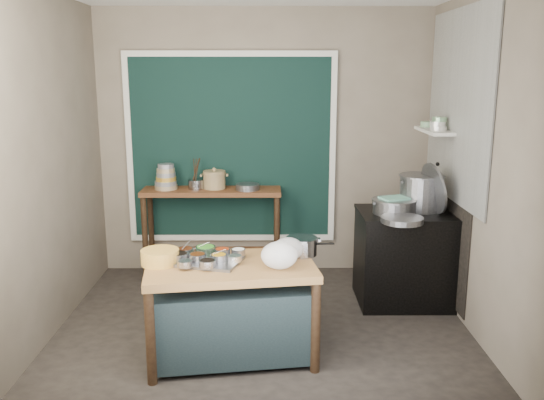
{
  "coord_description": "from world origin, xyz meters",
  "views": [
    {
      "loc": [
        0.05,
        -4.62,
        2.16
      ],
      "look_at": [
        0.08,
        0.25,
        1.06
      ],
      "focal_mm": 38.0,
      "sensor_mm": 36.0,
      "label": 1
    }
  ],
  "objects_px": {
    "condiment_tray": "(207,261)",
    "stock_pot": "(421,192)",
    "utensil_cup": "(196,184)",
    "stove_block": "(406,259)",
    "ceramic_crock": "(214,181)",
    "prep_table": "(231,311)",
    "back_counter": "(213,233)",
    "yellow_basin": "(160,257)",
    "saucepan": "(302,246)",
    "steamer": "(394,206)"
  },
  "relations": [
    {
      "from": "saucepan",
      "to": "prep_table",
      "type": "bearing_deg",
      "value": -162.39
    },
    {
      "from": "stove_block",
      "to": "ceramic_crock",
      "type": "bearing_deg",
      "value": 157.95
    },
    {
      "from": "stove_block",
      "to": "ceramic_crock",
      "type": "xyz_separation_m",
      "value": [
        -1.87,
        0.76,
        0.61
      ]
    },
    {
      "from": "condiment_tray",
      "to": "saucepan",
      "type": "bearing_deg",
      "value": 14.26
    },
    {
      "from": "prep_table",
      "to": "stove_block",
      "type": "bearing_deg",
      "value": 26.49
    },
    {
      "from": "prep_table",
      "to": "stock_pot",
      "type": "xyz_separation_m",
      "value": [
        1.71,
        1.17,
        0.67
      ]
    },
    {
      "from": "saucepan",
      "to": "stock_pot",
      "type": "relative_size",
      "value": 0.6
    },
    {
      "from": "prep_table",
      "to": "stock_pot",
      "type": "distance_m",
      "value": 2.18
    },
    {
      "from": "condiment_tray",
      "to": "utensil_cup",
      "type": "distance_m",
      "value": 1.82
    },
    {
      "from": "back_counter",
      "to": "utensil_cup",
      "type": "distance_m",
      "value": 0.55
    },
    {
      "from": "condiment_tray",
      "to": "yellow_basin",
      "type": "bearing_deg",
      "value": -174.99
    },
    {
      "from": "condiment_tray",
      "to": "utensil_cup",
      "type": "height_order",
      "value": "utensil_cup"
    },
    {
      "from": "back_counter",
      "to": "condiment_tray",
      "type": "height_order",
      "value": "back_counter"
    },
    {
      "from": "prep_table",
      "to": "utensil_cup",
      "type": "distance_m",
      "value": 1.98
    },
    {
      "from": "saucepan",
      "to": "steamer",
      "type": "xyz_separation_m",
      "value": [
        0.89,
        0.81,
        0.13
      ]
    },
    {
      "from": "back_counter",
      "to": "saucepan",
      "type": "relative_size",
      "value": 5.67
    },
    {
      "from": "ceramic_crock",
      "to": "stock_pot",
      "type": "bearing_deg",
      "value": -18.67
    },
    {
      "from": "condiment_tray",
      "to": "prep_table",
      "type": "bearing_deg",
      "value": -11.98
    },
    {
      "from": "back_counter",
      "to": "yellow_basin",
      "type": "height_order",
      "value": "back_counter"
    },
    {
      "from": "utensil_cup",
      "to": "back_counter",
      "type": "bearing_deg",
      "value": 1.59
    },
    {
      "from": "stock_pot",
      "to": "steamer",
      "type": "height_order",
      "value": "stock_pot"
    },
    {
      "from": "stove_block",
      "to": "utensil_cup",
      "type": "relative_size",
      "value": 5.38
    },
    {
      "from": "back_counter",
      "to": "steamer",
      "type": "distance_m",
      "value": 1.97
    },
    {
      "from": "yellow_basin",
      "to": "stock_pot",
      "type": "xyz_separation_m",
      "value": [
        2.24,
        1.16,
        0.24
      ]
    },
    {
      "from": "condiment_tray",
      "to": "steamer",
      "type": "bearing_deg",
      "value": 31.72
    },
    {
      "from": "prep_table",
      "to": "stove_block",
      "type": "distance_m",
      "value": 1.93
    },
    {
      "from": "condiment_tray",
      "to": "steamer",
      "type": "distance_m",
      "value": 1.9
    },
    {
      "from": "stove_block",
      "to": "stock_pot",
      "type": "relative_size",
      "value": 2.11
    },
    {
      "from": "saucepan",
      "to": "steamer",
      "type": "height_order",
      "value": "steamer"
    },
    {
      "from": "back_counter",
      "to": "stove_block",
      "type": "xyz_separation_m",
      "value": [
        1.9,
        -0.73,
        -0.05
      ]
    },
    {
      "from": "condiment_tray",
      "to": "stock_pot",
      "type": "height_order",
      "value": "stock_pot"
    },
    {
      "from": "prep_table",
      "to": "ceramic_crock",
      "type": "distance_m",
      "value": 1.98
    },
    {
      "from": "prep_table",
      "to": "yellow_basin",
      "type": "height_order",
      "value": "yellow_basin"
    },
    {
      "from": "stock_pot",
      "to": "condiment_tray",
      "type": "bearing_deg",
      "value": -149.05
    },
    {
      "from": "saucepan",
      "to": "ceramic_crock",
      "type": "height_order",
      "value": "ceramic_crock"
    },
    {
      "from": "stock_pot",
      "to": "steamer",
      "type": "xyz_separation_m",
      "value": [
        -0.28,
        -0.14,
        -0.1
      ]
    },
    {
      "from": "saucepan",
      "to": "utensil_cup",
      "type": "bearing_deg",
      "value": 117.87
    },
    {
      "from": "condiment_tray",
      "to": "utensil_cup",
      "type": "relative_size",
      "value": 2.96
    },
    {
      "from": "stove_block",
      "to": "prep_table",
      "type": "bearing_deg",
      "value": -145.56
    },
    {
      "from": "back_counter",
      "to": "condiment_tray",
      "type": "relative_size",
      "value": 2.93
    },
    {
      "from": "steamer",
      "to": "back_counter",
      "type": "bearing_deg",
      "value": 155.82
    },
    {
      "from": "stock_pot",
      "to": "ceramic_crock",
      "type": "bearing_deg",
      "value": 161.33
    },
    {
      "from": "back_counter",
      "to": "utensil_cup",
      "type": "height_order",
      "value": "utensil_cup"
    },
    {
      "from": "stove_block",
      "to": "saucepan",
      "type": "relative_size",
      "value": 3.52
    },
    {
      "from": "ceramic_crock",
      "to": "stove_block",
      "type": "bearing_deg",
      "value": -22.05
    },
    {
      "from": "yellow_basin",
      "to": "saucepan",
      "type": "bearing_deg",
      "value": 11.33
    },
    {
      "from": "stove_block",
      "to": "utensil_cup",
      "type": "height_order",
      "value": "utensil_cup"
    },
    {
      "from": "stove_block",
      "to": "steamer",
      "type": "relative_size",
      "value": 2.18
    },
    {
      "from": "stove_block",
      "to": "yellow_basin",
      "type": "height_order",
      "value": "yellow_basin"
    },
    {
      "from": "stove_block",
      "to": "condiment_tray",
      "type": "distance_m",
      "value": 2.08
    }
  ]
}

